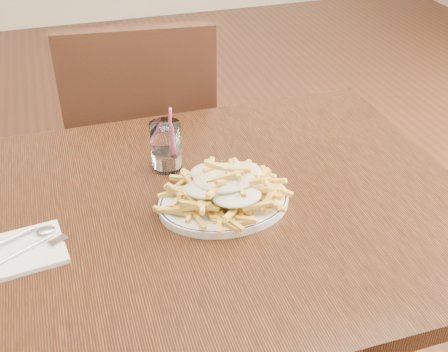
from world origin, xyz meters
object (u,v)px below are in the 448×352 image
object	(u,v)px
loaded_fries	(224,183)
water_glass	(166,149)
fries_plate	(224,202)
chair_far	(143,142)
table	(173,244)

from	to	relation	value
loaded_fries	water_glass	distance (m)	0.19
fries_plate	loaded_fries	size ratio (longest dim) A/B	1.18
fries_plate	loaded_fries	world-z (taller)	loaded_fries
chair_far	loaded_fries	distance (m)	0.74
table	fries_plate	size ratio (longest dim) A/B	4.31
table	loaded_fries	distance (m)	0.17
loaded_fries	water_glass	size ratio (longest dim) A/B	1.64
table	fries_plate	bearing A→B (deg)	-5.73
chair_far	water_glass	world-z (taller)	chair_far
loaded_fries	water_glass	xyz separation A→B (m)	(-0.07, 0.17, -0.01)
table	loaded_fries	world-z (taller)	loaded_fries
fries_plate	chair_far	bearing A→B (deg)	94.15
table	water_glass	bearing A→B (deg)	79.52
chair_far	loaded_fries	bearing A→B (deg)	-85.85
chair_far	water_glass	bearing A→B (deg)	-92.80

